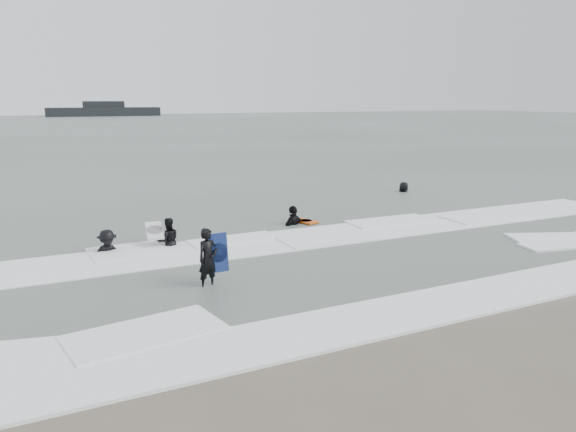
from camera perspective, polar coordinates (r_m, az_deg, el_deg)
name	(u,v)px	position (r m, az deg, el deg)	size (l,w,h in m)	color
ground	(386,305)	(12.91, 9.89, -8.91)	(320.00, 320.00, 0.00)	brown
sea	(66,130)	(90.12, -21.61, 8.17)	(320.00, 320.00, 0.00)	#47544C
surfer_centre	(209,288)	(13.94, -8.03, -7.27)	(0.55, 0.36, 1.52)	black
surfer_wading	(169,247)	(17.91, -12.03, -3.09)	(0.72, 0.56, 1.48)	black
surfer_breaker	(108,254)	(17.54, -17.83, -3.72)	(1.03, 0.59, 1.60)	black
surfer_right_near	(294,226)	(20.44, 0.57, -0.98)	(1.11, 0.46, 1.89)	black
surfer_right_far	(404,193)	(28.15, 11.67, 2.32)	(0.82, 0.54, 1.68)	black
surf_foam	(308,261)	(15.87, 2.06, -4.61)	(30.03, 9.06, 0.09)	white
bodyboards	(232,232)	(17.34, -5.72, -1.67)	(6.44, 5.88, 1.25)	#101E4E
vessel_horizon	(104,111)	(156.54, -18.18, 10.12)	(28.40, 5.07, 3.85)	black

